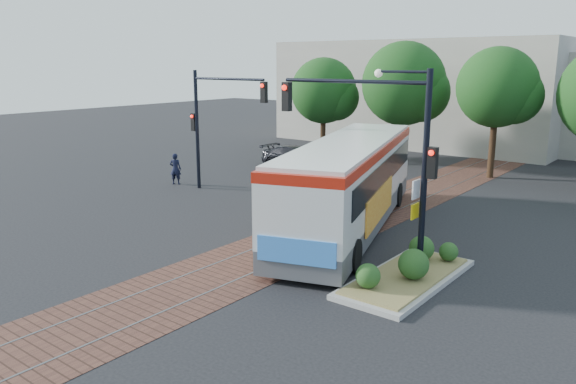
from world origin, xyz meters
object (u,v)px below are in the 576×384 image
object	(u,v)px
signal_pole_main	(387,139)
officer	(175,169)
traffic_island	(409,270)
signal_pole_left	(212,114)
parked_car	(297,158)
city_bus	(350,180)

from	to	relation	value
signal_pole_main	officer	bearing A→B (deg)	162.71
signal_pole_main	officer	xyz separation A→B (m)	(-15.01, 4.67, -3.32)
traffic_island	officer	xyz separation A→B (m)	(-15.97, 4.76, 0.51)
signal_pole_left	officer	bearing A→B (deg)	-177.29
officer	parked_car	world-z (taller)	officer
city_bus	officer	distance (m)	11.73
city_bus	traffic_island	size ratio (longest dim) A/B	2.52
officer	parked_car	bearing A→B (deg)	-139.45
traffic_island	parked_car	world-z (taller)	parked_car
city_bus	signal_pole_left	distance (m)	9.15
officer	signal_pole_main	bearing A→B (deg)	131.36
signal_pole_left	traffic_island	bearing A→B (deg)	-20.36
parked_car	signal_pole_main	bearing A→B (deg)	-132.00
traffic_island	signal_pole_main	distance (m)	3.95
traffic_island	signal_pole_main	size ratio (longest dim) A/B	0.87
officer	city_bus	bearing A→B (deg)	142.86
traffic_island	officer	world-z (taller)	officer
traffic_island	parked_car	size ratio (longest dim) A/B	1.09
city_bus	parked_car	world-z (taller)	city_bus
signal_pole_main	officer	distance (m)	16.07
signal_pole_left	parked_car	xyz separation A→B (m)	(-0.33, 7.35, -3.18)
parked_car	traffic_island	bearing A→B (deg)	-130.11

